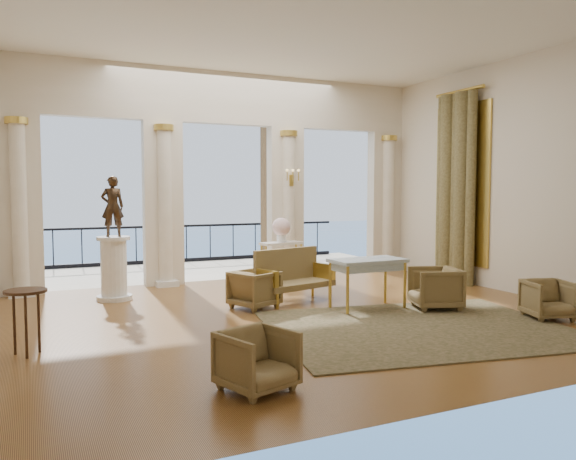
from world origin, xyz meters
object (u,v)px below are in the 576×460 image
armchair_a (257,357)px  settee (292,276)px  side_table (26,299)px  console_table (281,249)px  statue (113,206)px  armchair_d (255,287)px  armchair_b (549,298)px  pedestal (114,269)px  game_table (368,264)px  armchair_c (435,286)px

armchair_a → settee: size_ratio=0.44×
settee → side_table: bearing=-174.1°
console_table → side_table: console_table is taller
statue → console_table: bearing=-169.6°
settee → side_table: size_ratio=1.92×
armchair_d → statue: statue is taller
armchair_b → pedestal: 7.30m
game_table → console_table: (-0.22, 3.03, -0.02)m
pedestal → statue: (0.00, 0.00, 1.14)m
armchair_a → statue: bearing=78.6°
armchair_b → pedestal: pedestal is taller
pedestal → statue: bearing=0.0°
armchair_a → side_table: side_table is taller
statue → pedestal: bearing=-0.0°
game_table → pedestal: bearing=145.1°
statue → console_table: statue is taller
game_table → statue: size_ratio=1.13×
armchair_c → game_table: size_ratio=0.63×
armchair_a → game_table: size_ratio=0.54×
console_table → side_table: 6.10m
armchair_b → armchair_d: armchair_d is taller
pedestal → side_table: (-1.42, -3.11, 0.13)m
side_table → armchair_b: bearing=-9.8°
game_table → side_table: (-5.16, -0.55, -0.07)m
settee → statue: bearing=137.8°
armchair_d → console_table: (1.47, 2.19, 0.37)m
armchair_d → side_table: size_ratio=0.89×
pedestal → side_table: size_ratio=1.45×
armchair_c → settee: settee is taller
armchair_a → statue: statue is taller
game_table → statue: 4.63m
armchair_a → statue: size_ratio=0.61×
armchair_d → settee: settee is taller
armchair_b → statue: bearing=162.0°
pedestal → statue: 1.14m
console_table → armchair_d: bearing=-134.4°
armchair_d → armchair_c: bearing=-139.7°
armchair_c → pedestal: 5.65m
settee → console_table: size_ratio=1.56×
settee → pedestal: size_ratio=1.32×
armchair_a → armchair_c: armchair_c is taller
game_table → statue: bearing=145.1°
armchair_c → armchair_d: (-2.70, 1.33, -0.03)m
armchair_c → console_table: size_ratio=0.79×
armchair_c → pedestal: size_ratio=0.67×
armchair_d → pedestal: pedestal is taller
armchair_a → armchair_d: (1.41, 3.66, 0.02)m
armchair_c → statue: 5.79m
armchair_a → pedestal: 5.42m
pedestal → statue: size_ratio=1.06×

